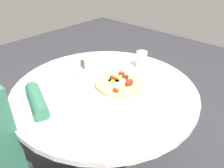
{
  "coord_description": "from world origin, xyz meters",
  "views": [
    {
      "loc": [
        -0.73,
        0.73,
        1.37
      ],
      "look_at": [
        -0.03,
        -0.03,
        0.74
      ],
      "focal_mm": 35.48,
      "sensor_mm": 36.0,
      "label": 1
    }
  ],
  "objects": [
    {
      "name": "salt_shaker",
      "position": [
        0.21,
        -0.01,
        0.74
      ],
      "size": [
        0.03,
        0.03,
        0.05
      ],
      "primitive_type": "cylinder",
      "color": "white",
      "rests_on": "dining_table"
    },
    {
      "name": "napkin",
      "position": [
        0.16,
        -0.29,
        0.72
      ],
      "size": [
        0.22,
        0.22,
        0.0
      ],
      "primitive_type": "cube",
      "rotation": [
        0.0,
        0.0,
        2.41
      ],
      "color": "white",
      "rests_on": "dining_table"
    },
    {
      "name": "dining_table",
      "position": [
        0.0,
        0.0,
        0.55
      ],
      "size": [
        1.01,
        1.01,
        0.72
      ],
      "color": "silver",
      "rests_on": "ground_plane"
    },
    {
      "name": "fork",
      "position": [
        0.17,
        -0.27,
        0.73
      ],
      "size": [
        0.14,
        0.13,
        0.0
      ],
      "primitive_type": "cube",
      "rotation": [
        0.0,
        0.0,
        2.41
      ],
      "color": "silver",
      "rests_on": "napkin"
    },
    {
      "name": "bread_plate",
      "position": [
        0.22,
        0.18,
        0.73
      ],
      "size": [
        0.17,
        0.17,
        0.01
      ],
      "primitive_type": "cylinder",
      "color": "white",
      "rests_on": "dining_table"
    },
    {
      "name": "pepper_shaker",
      "position": [
        0.26,
        -0.07,
        0.75
      ],
      "size": [
        0.03,
        0.03,
        0.06
      ],
      "primitive_type": "cylinder",
      "color": "#3F3833",
      "rests_on": "dining_table"
    },
    {
      "name": "breakfast_pizza",
      "position": [
        -0.05,
        -0.06,
        0.75
      ],
      "size": [
        0.27,
        0.27,
        0.05
      ],
      "color": "tan",
      "rests_on": "pizza_plate"
    },
    {
      "name": "pizza_plate",
      "position": [
        -0.06,
        -0.06,
        0.73
      ],
      "size": [
        0.3,
        0.3,
        0.01
      ],
      "primitive_type": "cylinder",
      "color": "white",
      "rests_on": "dining_table"
    },
    {
      "name": "water_glass",
      "position": [
        0.0,
        -0.34,
        0.77
      ],
      "size": [
        0.07,
        0.07,
        0.11
      ],
      "primitive_type": "cylinder",
      "color": "silver",
      "rests_on": "dining_table"
    },
    {
      "name": "knife",
      "position": [
        0.15,
        -0.3,
        0.73
      ],
      "size": [
        0.14,
        0.13,
        0.0
      ],
      "primitive_type": "cube",
      "rotation": [
        0.0,
        0.0,
        2.41
      ],
      "color": "silver",
      "rests_on": "napkin"
    }
  ]
}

